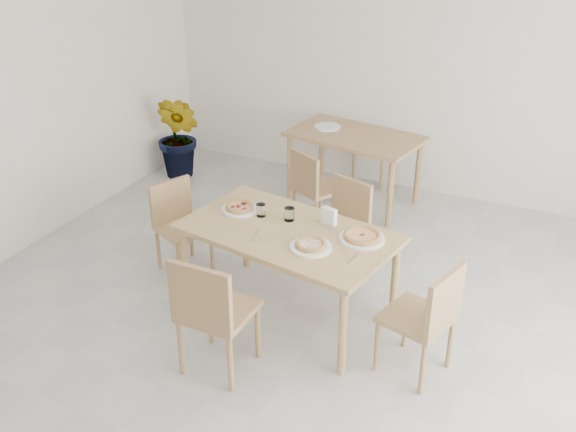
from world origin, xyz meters
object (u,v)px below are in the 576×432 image
at_px(chair_south, 211,309).
at_px(potted_plant, 180,137).
at_px(chair_north, 343,221).
at_px(pizza_margherita, 362,236).
at_px(chair_west, 178,220).
at_px(plate_empty, 327,127).
at_px(plate_pepperoni, 240,209).
at_px(chair_back_s, 313,184).
at_px(tumbler_b, 261,210).
at_px(pizza_mushroom, 311,244).
at_px(napkin_holder, 329,217).
at_px(main_table, 288,240).
at_px(pizza_pepperoni, 240,207).
at_px(second_table, 354,143).
at_px(chair_east, 428,314).
at_px(plate_margherita, 362,238).
at_px(plate_mushroom, 311,247).
at_px(chair_back_n, 384,135).
at_px(tumbler_a, 289,214).

relative_size(chair_south, potted_plant, 0.94).
relative_size(chair_north, pizza_margherita, 2.58).
relative_size(chair_west, plate_empty, 2.89).
bearing_deg(plate_pepperoni, chair_back_s, 86.18).
bearing_deg(tumbler_b, chair_south, -82.14).
distance_m(chair_north, pizza_mushroom, 1.03).
bearing_deg(plate_pepperoni, pizza_margherita, -2.02).
height_order(plate_empty, potted_plant, potted_plant).
bearing_deg(napkin_holder, chair_north, 113.26).
xyz_separation_m(chair_north, napkin_holder, (0.11, -0.60, 0.33)).
relative_size(main_table, chair_north, 2.06).
relative_size(chair_south, plate_pepperoni, 3.22).
distance_m(pizza_margherita, potted_plant, 3.36).
xyz_separation_m(pizza_pepperoni, second_table, (0.22, 2.04, -0.13)).
distance_m(chair_south, plate_empty, 3.17).
bearing_deg(tumbler_b, pizza_pepperoni, 175.77).
height_order(chair_east, plate_margherita, chair_east).
bearing_deg(plate_margherita, main_table, -168.77).
bearing_deg(plate_mushroom, chair_east, -5.47).
height_order(chair_west, plate_pepperoni, chair_west).
distance_m(chair_north, potted_plant, 2.65).
bearing_deg(chair_south, plate_margherita, -125.51).
bearing_deg(chair_south, chair_east, -154.68).
bearing_deg(pizza_mushroom, pizza_margherita, 44.00).
distance_m(main_table, second_table, 2.20).
distance_m(plate_pepperoni, chair_back_n, 2.77).
height_order(tumbler_a, napkin_holder, napkin_holder).
height_order(tumbler_b, napkin_holder, napkin_holder).
height_order(plate_margherita, potted_plant, potted_plant).
height_order(tumbler_a, chair_back_s, tumbler_a).
bearing_deg(main_table, chair_north, 90.35).
relative_size(main_table, pizza_pepperoni, 5.80).
bearing_deg(chair_east, potted_plant, -106.39).
relative_size(plate_margherita, napkin_holder, 2.36).
bearing_deg(second_table, chair_west, -105.28).
xyz_separation_m(plate_mushroom, plate_empty, (-0.87, 2.43, 0.00)).
bearing_deg(pizza_mushroom, plate_pepperoni, 157.43).
bearing_deg(potted_plant, chair_back_n, 24.74).
relative_size(chair_south, plate_mushroom, 3.06).
relative_size(pizza_margherita, tumbler_b, 3.23).
xyz_separation_m(pizza_pepperoni, tumbler_a, (0.43, 0.02, 0.02)).
bearing_deg(napkin_holder, chair_south, -97.41).
bearing_deg(tumbler_b, plate_margherita, -1.50).
bearing_deg(chair_north, main_table, -81.38).
bearing_deg(chair_west, pizza_mushroom, -81.80).
height_order(plate_margherita, pizza_mushroom, pizza_mushroom).
height_order(plate_pepperoni, chair_back_n, chair_back_n).
height_order(chair_east, pizza_margherita, chair_east).
xyz_separation_m(chair_north, chair_east, (1.03, -1.07, 0.02)).
relative_size(pizza_margherita, plate_empty, 1.17).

